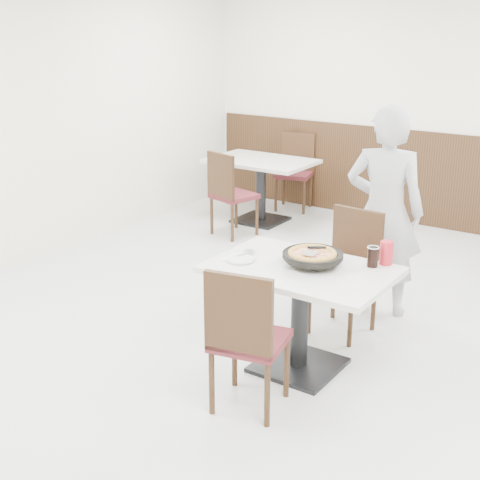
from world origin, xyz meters
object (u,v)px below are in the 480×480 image
Objects in this scene: pizza_pan at (313,259)px; diner_person at (384,212)px; bg_table_left at (261,191)px; bg_chair_left_far at (294,173)px; pizza at (312,256)px; chair_near at (250,337)px; bg_chair_left_near at (234,194)px; side_plate at (240,259)px; main_table at (300,318)px; chair_far at (343,275)px; red_cup at (386,253)px; cola_glass at (373,257)px.

diner_person is at bearing 88.51° from pizza_pan.
diner_person is at bearing -36.39° from bg_table_left.
bg_table_left is 1.26× the size of bg_chair_left_far.
chair_near is at bearing -94.62° from pizza.
pizza_pan is 3.04m from bg_chair_left_near.
bg_chair_left_far is at bearing 114.53° from side_plate.
diner_person is at bearing 86.52° from main_table.
chair_far and bg_chair_left_near have the same top height.
side_plate is 1.18× the size of red_cup.
pizza is 1.86× the size of red_cup.
bg_chair_left_near reaches higher than pizza_pan.
red_cup is 3.15m from bg_chair_left_near.
pizza_pan is at bearing -41.72° from pizza.
cola_glass reaches higher than side_plate.
side_plate reaches higher than bg_table_left.
chair_near is at bearing -115.58° from red_cup.
chair_far is 0.68m from pizza_pan.
main_table is at bearing -113.81° from pizza.
side_plate is 1.45× the size of cola_glass.
pizza reaches higher than bg_table_left.
pizza is at bearing 138.28° from pizza_pan.
diner_person is at bearing 70.36° from side_plate.
main_table is 9.23× the size of cola_glass.
side_plate is 0.11× the size of diner_person.
cola_glass is (0.79, 0.40, 0.06)m from side_plate.
bg_chair_left_near is (-2.07, 2.81, 0.00)m from chair_near.
cola_glass is at bearing 35.50° from main_table.
cola_glass reaches higher than pizza_pan.
pizza_pan is 0.39× the size of bg_chair_left_near.
main_table is 6.35× the size of side_plate.
main_table is 1.00× the size of bg_table_left.
chair_near is (-0.02, -0.59, 0.10)m from main_table.
bg_table_left is (-1.72, 2.96, -0.38)m from side_plate.
bg_chair_left_near is at bearing 114.42° from chair_near.
chair_near is at bearing -38.51° from bg_chair_left_near.
side_plate is 0.89m from cola_glass.
chair_far is 0.66m from cola_glass.
bg_chair_left_near is at bearing 134.72° from pizza.
diner_person reaches higher than side_plate.
chair_far reaches higher than pizza.
bg_chair_left_far reaches higher than pizza.
chair_near is 1.00× the size of chair_far.
bg_table_left is at bearing 109.71° from chair_near.
pizza is 0.31× the size of bg_chair_left_near.
bg_chair_left_far is (-2.04, 4.10, 0.00)m from chair_near.
bg_table_left is (-2.51, 2.56, -0.44)m from cola_glass.
pizza_pan reaches higher than bg_table_left.
bg_chair_left_far is at bearing 104.13° from bg_chair_left_near.
red_cup is at bearing -43.81° from bg_table_left.
main_table is at bearing -53.12° from bg_table_left.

